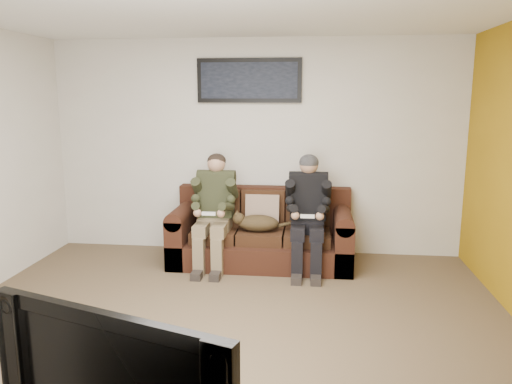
# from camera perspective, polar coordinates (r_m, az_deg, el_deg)

# --- Properties ---
(floor) EXTENTS (5.00, 5.00, 0.00)m
(floor) POSITION_cam_1_polar(r_m,az_deg,el_deg) (4.31, -3.68, -15.56)
(floor) COLOR brown
(floor) RESTS_ON ground
(ceiling) EXTENTS (5.00, 5.00, 0.00)m
(ceiling) POSITION_cam_1_polar(r_m,az_deg,el_deg) (3.92, -4.18, 20.86)
(ceiling) COLOR silver
(ceiling) RESTS_ON ground
(wall_back) EXTENTS (5.00, 0.00, 5.00)m
(wall_back) POSITION_cam_1_polar(r_m,az_deg,el_deg) (6.12, -0.10, 5.11)
(wall_back) COLOR beige
(wall_back) RESTS_ON ground
(wall_front) EXTENTS (5.00, 0.00, 5.00)m
(wall_front) POSITION_cam_1_polar(r_m,az_deg,el_deg) (1.81, -17.08, -9.75)
(wall_front) COLOR beige
(wall_front) RESTS_ON ground
(sofa) EXTENTS (2.06, 0.89, 0.84)m
(sofa) POSITION_cam_1_polar(r_m,az_deg,el_deg) (5.87, 0.70, -4.90)
(sofa) COLOR #34190F
(sofa) RESTS_ON ground
(throw_pillow) EXTENTS (0.39, 0.19, 0.39)m
(throw_pillow) POSITION_cam_1_polar(r_m,az_deg,el_deg) (5.84, 0.74, -2.14)
(throw_pillow) COLOR #91735F
(throw_pillow) RESTS_ON sofa
(throw_blanket) EXTENTS (0.42, 0.21, 0.08)m
(throw_blanket) POSITION_cam_1_polar(r_m,az_deg,el_deg) (6.10, -4.89, 0.72)
(throw_blanket) COLOR tan
(throw_blanket) RESTS_ON sofa
(person_left) EXTENTS (0.51, 0.87, 1.27)m
(person_left) POSITION_cam_1_polar(r_m,az_deg,el_deg) (5.69, -4.79, -1.43)
(person_left) COLOR #78664B
(person_left) RESTS_ON sofa
(person_right) EXTENTS (0.51, 0.86, 1.28)m
(person_right) POSITION_cam_1_polar(r_m,az_deg,el_deg) (5.58, 5.95, -1.65)
(person_right) COLOR black
(person_right) RESTS_ON sofa
(cat) EXTENTS (0.66, 0.26, 0.24)m
(cat) POSITION_cam_1_polar(r_m,az_deg,el_deg) (5.64, 0.05, -3.52)
(cat) COLOR #4D3A1E
(cat) RESTS_ON sofa
(framed_poster) EXTENTS (1.25, 0.05, 0.52)m
(framed_poster) POSITION_cam_1_polar(r_m,az_deg,el_deg) (6.06, -0.80, 12.63)
(framed_poster) COLOR black
(framed_poster) RESTS_ON wall_back
(television) EXTENTS (1.16, 0.52, 0.68)m
(television) POSITION_cam_1_polar(r_m,az_deg,el_deg) (2.31, -14.54, -19.73)
(television) COLOR black
(television) RESTS_ON tv_stand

